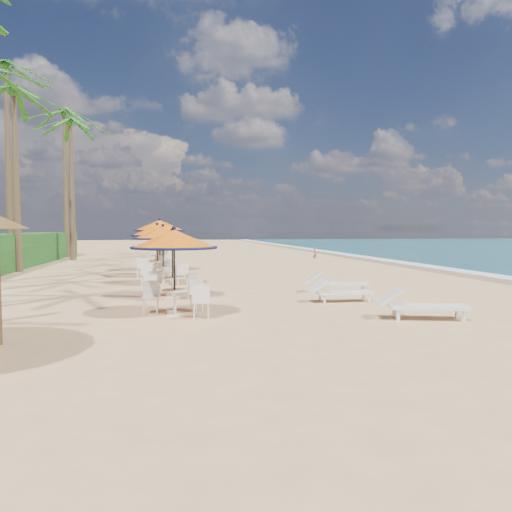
{
  "coord_description": "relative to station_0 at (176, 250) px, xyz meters",
  "views": [
    {
      "loc": [
        -4.85,
        -11.63,
        2.11
      ],
      "look_at": [
        -1.95,
        4.42,
        1.2
      ],
      "focal_mm": 35.0,
      "sensor_mm": 36.0,
      "label": 1
    }
  ],
  "objects": [
    {
      "name": "station_2",
      "position": [
        -0.33,
        6.88,
        0.08
      ],
      "size": [
        2.19,
        2.25,
        2.28
      ],
      "color": "black",
      "rests_on": "ground"
    },
    {
      "name": "station_1",
      "position": [
        -0.07,
        3.18,
        -0.04
      ],
      "size": [
        2.03,
        2.03,
        2.12
      ],
      "color": "black",
      "rests_on": "ground"
    },
    {
      "name": "ground",
      "position": [
        4.62,
        -0.49,
        -1.59
      ],
      "size": [
        160.0,
        160.0,
        0.0
      ],
      "primitive_type": "plane",
      "color": "tan",
      "rests_on": "ground"
    },
    {
      "name": "lounger_near",
      "position": [
        5.53,
        -1.5,
        -1.24
      ],
      "size": [
        2.16,
        1.18,
        0.74
      ],
      "rotation": [
        0.0,
        0.0,
        -0.27
      ],
      "color": "white",
      "rests_on": "ground"
    },
    {
      "name": "station_4",
      "position": [
        -0.52,
        13.21,
        0.34
      ],
      "size": [
        2.53,
        2.53,
        2.64
      ],
      "color": "black",
      "rests_on": "ground"
    },
    {
      "name": "station_0",
      "position": [
        0.0,
        0.0,
        0.0
      ],
      "size": [
        2.08,
        2.08,
        2.17
      ],
      "color": "black",
      "rests_on": "ground"
    },
    {
      "name": "palm_6",
      "position": [
        -6.27,
        22.31,
        6.89
      ],
      "size": [
        5.0,
        5.0,
        9.28
      ],
      "color": "brown",
      "rests_on": "ground"
    },
    {
      "name": "palm_4",
      "position": [
        -7.31,
        13.68,
        6.56
      ],
      "size": [
        5.0,
        5.0,
        8.93
      ],
      "color": "brown",
      "rests_on": "ground"
    },
    {
      "name": "palm_5",
      "position": [
        -8.76,
        17.64,
        8.72
      ],
      "size": [
        5.0,
        5.0,
        11.24
      ],
      "color": "brown",
      "rests_on": "ground"
    },
    {
      "name": "person",
      "position": [
        9.78,
        20.61,
        -1.17
      ],
      "size": [
        0.3,
        0.36,
        0.84
      ],
      "primitive_type": "imported",
      "rotation": [
        0.0,
        0.0,
        1.93
      ],
      "color": "#865C44",
      "rests_on": "ground"
    },
    {
      "name": "palm_7",
      "position": [
        -7.42,
        26.38,
        8.21
      ],
      "size": [
        5.0,
        5.0,
        10.69
      ],
      "color": "brown",
      "rests_on": "ground"
    },
    {
      "name": "foam_strip",
      "position": [
        13.92,
        9.51,
        -1.59
      ],
      "size": [
        1.2,
        140.0,
        0.04
      ],
      "primitive_type": "cube",
      "color": "white",
      "rests_on": "ground"
    },
    {
      "name": "wetsand_band",
      "position": [
        13.02,
        9.51,
        -1.59
      ],
      "size": [
        1.4,
        140.0,
        0.02
      ],
      "primitive_type": "cube",
      "color": "olive",
      "rests_on": "ground"
    },
    {
      "name": "lounger_mid",
      "position": [
        4.61,
        1.45,
        -1.27
      ],
      "size": [
        1.88,
        0.62,
        0.67
      ],
      "rotation": [
        0.0,
        0.0,
        -0.02
      ],
      "color": "white",
      "rests_on": "ground"
    },
    {
      "name": "station_3",
      "position": [
        -0.61,
        10.03,
        0.14
      ],
      "size": [
        2.27,
        2.27,
        2.37
      ],
      "color": "black",
      "rests_on": "ground"
    },
    {
      "name": "lounger_far",
      "position": [
        5.2,
        3.46,
        -1.24
      ],
      "size": [
        2.15,
        1.18,
        0.73
      ],
      "rotation": [
        0.0,
        0.0,
        -0.28
      ],
      "color": "white",
      "rests_on": "ground"
    }
  ]
}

